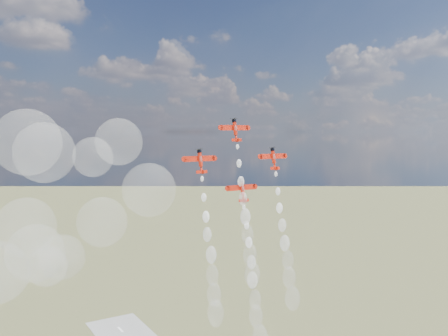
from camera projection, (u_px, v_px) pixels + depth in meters
name	position (u px, v px, depth m)	size (l,w,h in m)	color
plane_lead	(235.00, 130.00, 167.36)	(11.55, 4.15, 8.14)	red
plane_left	(200.00, 161.00, 158.27)	(11.55, 4.15, 8.14)	red
plane_right	(274.00, 158.00, 174.04)	(11.55, 4.15, 8.14)	red
plane_slot	(242.00, 190.00, 164.96)	(11.55, 4.15, 8.14)	red
smoke_trail_lead	(249.00, 247.00, 162.56)	(5.10, 12.93, 46.38)	white
smoke_trail_left	(213.00, 286.00, 153.60)	(5.31, 12.95, 45.67)	white
smoke_trail_right	(289.00, 272.00, 169.20)	(5.20, 13.16, 46.68)	white
smoke_trail_slot	(256.00, 310.00, 160.13)	(5.10, 13.32, 45.92)	white
drifted_smoke_cloud	(63.00, 206.00, 153.11)	(68.19, 37.68, 57.86)	white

